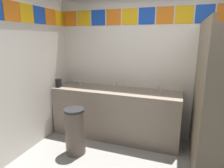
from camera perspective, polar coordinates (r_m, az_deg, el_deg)
name	(u,v)px	position (r m, az deg, el deg)	size (l,w,h in m)	color
wall_back	(162,66)	(3.51, 14.58, 5.11)	(3.86, 0.09, 2.58)	silver
wall_side	(0,75)	(2.99, -30.26, 2.30)	(0.09, 3.08, 2.58)	silver
vanity_counter	(115,113)	(3.55, 0.96, -8.43)	(2.26, 0.61, 0.89)	gray
faucet_left	(80,82)	(3.78, -9.46, 0.47)	(0.04, 0.10, 0.14)	silver
faucet_center	(117,86)	(3.48, 1.46, -0.47)	(0.04, 0.10, 0.14)	silver
faucet_right	(160,89)	(3.33, 13.87, -1.52)	(0.04, 0.10, 0.14)	silver
soap_dispenser	(58,83)	(3.70, -15.54, 0.31)	(0.09, 0.09, 0.16)	black
stall_divider	(215,104)	(2.64, 28.23, -5.30)	(0.92, 1.36, 2.01)	#726651
trash_bin	(75,131)	(3.14, -10.85, -13.53)	(0.31, 0.31, 0.74)	brown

